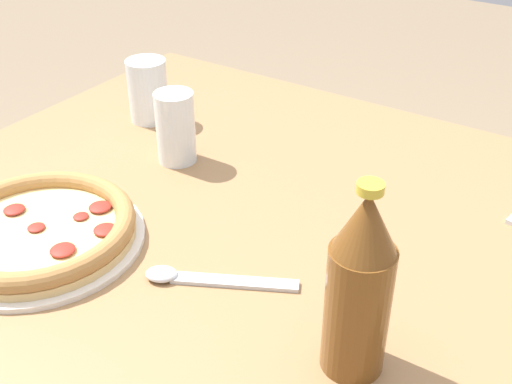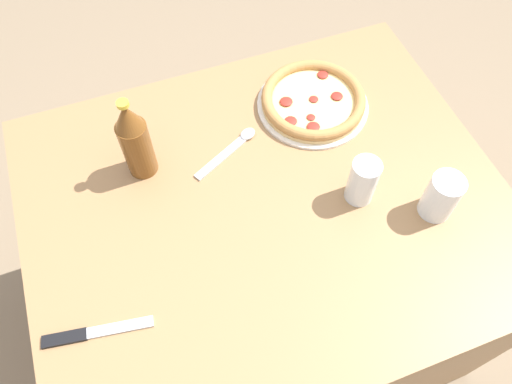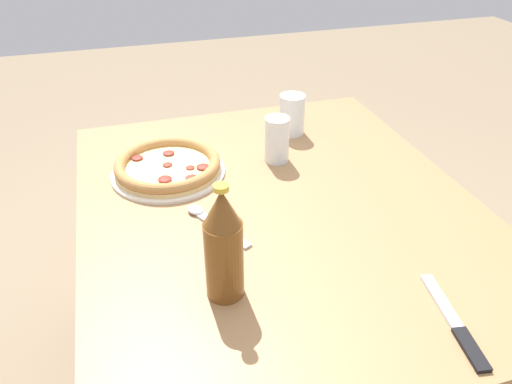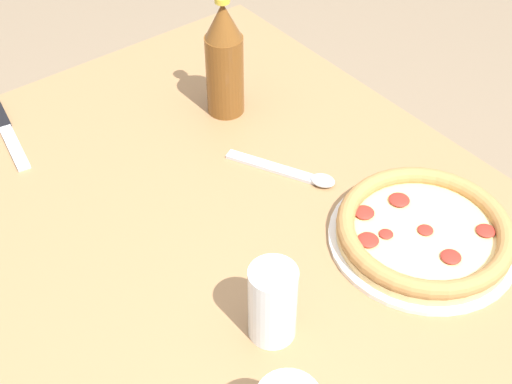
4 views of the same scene
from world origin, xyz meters
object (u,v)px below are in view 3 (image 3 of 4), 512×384
glass_iced_tea (292,116)px  glass_water (277,142)px  beer_bottle (224,245)px  spoon (209,220)px  knife (455,324)px  pizza_margherita (168,167)px

glass_iced_tea → glass_water: bearing=-33.3°
beer_bottle → spoon: beer_bottle is taller
spoon → glass_iced_tea: bearing=138.3°
knife → glass_water: bearing=-170.5°
pizza_margherita → spoon: size_ratio=1.54×
pizza_margherita → glass_water: size_ratio=2.37×
beer_bottle → glass_water: bearing=150.9°
beer_bottle → spoon: 0.25m
beer_bottle → pizza_margherita: bearing=-175.2°
pizza_margherita → spoon: pizza_margherita is taller
glass_water → knife: bearing=9.5°
glass_water → beer_bottle: bearing=-29.1°
glass_iced_tea → beer_bottle: bearing=-30.1°
pizza_margherita → spoon: bearing=13.2°
pizza_margherita → beer_bottle: (0.46, 0.04, 0.09)m
pizza_margherita → glass_iced_tea: (-0.13, 0.39, 0.03)m
pizza_margherita → glass_iced_tea: 0.41m
knife → pizza_margherita: bearing=-148.7°
glass_iced_tea → knife: bearing=0.9°
glass_iced_tea → spoon: bearing=-41.7°
spoon → pizza_margherita: bearing=-166.8°
pizza_margherita → glass_water: bearing=87.8°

